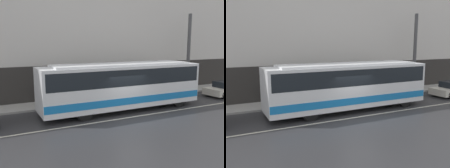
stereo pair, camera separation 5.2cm
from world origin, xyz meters
The scene contains 7 objects.
ground_plane centered at (0.00, 0.00, 0.00)m, with size 60.00×60.00×0.00m, color #2D2D30.
sidewalk centered at (0.00, 5.15, 0.07)m, with size 60.00×2.29×0.13m.
building_facade centered at (0.00, 6.44, 5.79)m, with size 60.00×0.35×11.98m.
lane_stripe centered at (0.00, 0.00, 0.00)m, with size 54.00×0.14×0.01m.
transit_bus centered at (0.36, 1.78, 1.79)m, with size 11.13×2.59×3.18m.
utility_pole_near centered at (8.76, 4.60, 3.60)m, with size 0.30×0.30×6.93m.
pedestrian_waiting centered at (-2.15, 5.88, 0.86)m, with size 0.36×0.36×1.58m.
Camera 1 is at (-7.73, -12.67, 4.52)m, focal length 40.00 mm.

